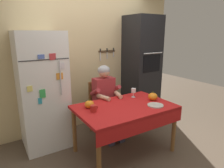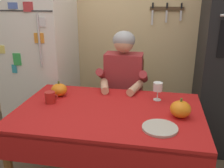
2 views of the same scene
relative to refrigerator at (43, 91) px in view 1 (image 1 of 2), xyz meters
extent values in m
plane|color=brown|center=(0.95, -0.96, -0.90)|extent=(10.00, 10.00, 0.00)
cube|color=#D1B784|center=(1.00, 0.39, 0.40)|extent=(3.70, 0.10, 2.60)
cube|color=#4C3823|center=(1.35, 0.33, 0.52)|extent=(0.36, 0.02, 0.04)
cube|color=silver|center=(1.20, 0.32, 0.42)|extent=(0.02, 0.01, 0.16)
cube|color=black|center=(1.20, 0.32, 0.55)|extent=(0.02, 0.01, 0.06)
cube|color=silver|center=(1.35, 0.32, 0.44)|extent=(0.02, 0.01, 0.13)
cube|color=black|center=(1.35, 0.32, 0.55)|extent=(0.02, 0.01, 0.06)
cube|color=silver|center=(1.50, 0.32, 0.45)|extent=(0.02, 0.01, 0.11)
cube|color=black|center=(1.50, 0.32, 0.55)|extent=(0.02, 0.01, 0.06)
cube|color=white|center=(0.00, 0.00, 0.00)|extent=(0.68, 0.68, 1.80)
cylinder|color=silver|center=(0.19, -0.36, 0.25)|extent=(0.02, 0.02, 0.50)
cube|color=#333335|center=(0.00, -0.34, 0.52)|extent=(0.67, 0.01, 0.01)
cube|color=teal|center=(-0.12, -0.35, -0.04)|extent=(0.05, 0.01, 0.08)
cube|color=#E5D666|center=(-0.23, -0.35, 0.15)|extent=(0.07, 0.02, 0.08)
cube|color=green|center=(-0.07, -0.35, 0.06)|extent=(0.08, 0.01, 0.12)
cube|color=silver|center=(0.23, -0.35, 0.42)|extent=(0.07, 0.01, 0.08)
cube|color=#B73338|center=(0.10, -0.35, 0.56)|extent=(0.09, 0.02, 0.09)
cube|color=#4C66B7|center=(-0.05, -0.35, 0.56)|extent=(0.09, 0.02, 0.06)
cube|color=orange|center=(0.18, -0.35, 0.27)|extent=(0.09, 0.01, 0.09)
cube|color=black|center=(2.00, 0.04, 0.15)|extent=(0.60, 0.60, 2.10)
cube|color=black|center=(2.00, -0.26, 0.30)|extent=(0.42, 0.01, 0.32)
cylinder|color=silver|center=(2.00, -0.29, 0.50)|extent=(0.45, 0.02, 0.02)
cylinder|color=brown|center=(0.31, -1.25, -0.55)|extent=(0.06, 0.06, 0.70)
cylinder|color=brown|center=(0.31, -0.47, -0.55)|extent=(0.06, 0.06, 0.70)
cylinder|color=brown|center=(1.59, -1.25, -0.55)|extent=(0.06, 0.06, 0.70)
cylinder|color=brown|center=(1.59, -0.47, -0.55)|extent=(0.06, 0.06, 0.70)
cube|color=red|center=(0.95, -0.86, -0.18)|extent=(1.40, 0.90, 0.04)
cube|color=red|center=(0.95, -1.30, -0.28)|extent=(1.40, 0.01, 0.20)
cube|color=brown|center=(0.97, -0.17, -0.47)|extent=(0.40, 0.40, 0.04)
cube|color=brown|center=(0.97, 0.01, -0.21)|extent=(0.36, 0.04, 0.48)
cylinder|color=brown|center=(0.80, -0.34, -0.69)|extent=(0.04, 0.04, 0.41)
cylinder|color=brown|center=(0.80, 0.00, -0.69)|extent=(0.04, 0.04, 0.41)
cylinder|color=brown|center=(1.14, -0.34, -0.69)|extent=(0.04, 0.04, 0.41)
cylinder|color=brown|center=(1.14, 0.00, -0.69)|extent=(0.04, 0.04, 0.41)
cube|color=#38384C|center=(0.87, -0.55, -0.86)|extent=(0.10, 0.22, 0.08)
cube|color=#38384C|center=(1.07, -0.55, -0.86)|extent=(0.10, 0.22, 0.08)
cylinder|color=#38384C|center=(0.87, -0.49, -0.67)|extent=(0.09, 0.09, 0.38)
cylinder|color=#38384C|center=(1.07, -0.49, -0.67)|extent=(0.09, 0.09, 0.38)
cube|color=#38384C|center=(0.88, -0.33, -0.40)|extent=(0.12, 0.40, 0.11)
cube|color=#38384C|center=(1.06, -0.33, -0.40)|extent=(0.12, 0.40, 0.11)
cube|color=#9E2D33|center=(0.97, -0.21, -0.11)|extent=(0.36, 0.20, 0.48)
cylinder|color=#9E2D33|center=(0.77, -0.28, -0.07)|extent=(0.07, 0.26, 0.18)
cylinder|color=#9E2D33|center=(1.17, -0.28, -0.07)|extent=(0.07, 0.26, 0.18)
cylinder|color=#D8A884|center=(0.83, -0.45, -0.13)|extent=(0.13, 0.27, 0.07)
cylinder|color=#D8A884|center=(1.11, -0.45, -0.13)|extent=(0.13, 0.27, 0.07)
sphere|color=#D8A884|center=(0.97, -0.23, 0.24)|extent=(0.19, 0.19, 0.19)
ellipsoid|color=#99999E|center=(0.97, -0.22, 0.26)|extent=(0.21, 0.21, 0.17)
cylinder|color=#B2231E|center=(0.47, -0.82, -0.11)|extent=(0.08, 0.08, 0.09)
torus|color=#B2231E|center=(0.51, -0.82, -0.11)|extent=(0.05, 0.01, 0.05)
cylinder|color=white|center=(1.31, -0.61, -0.16)|extent=(0.06, 0.06, 0.01)
cylinder|color=white|center=(1.31, -0.61, -0.12)|extent=(0.01, 0.01, 0.08)
cylinder|color=white|center=(1.31, -0.61, -0.04)|extent=(0.08, 0.08, 0.07)
ellipsoid|color=orange|center=(0.48, -0.67, -0.11)|extent=(0.13, 0.13, 0.11)
cylinder|color=#4C6023|center=(0.48, -0.67, -0.04)|extent=(0.02, 0.02, 0.02)
ellipsoid|color=orange|center=(1.47, -0.89, -0.10)|extent=(0.15, 0.15, 0.12)
cylinder|color=#4C6023|center=(1.47, -0.89, -0.03)|extent=(0.02, 0.02, 0.02)
cylinder|color=#B7B2A8|center=(1.33, -1.09, -0.15)|extent=(0.23, 0.23, 0.02)
camera|label=1|loc=(-0.63, -3.07, 0.87)|focal=31.82mm
camera|label=2|loc=(1.30, -2.60, 0.66)|focal=41.26mm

